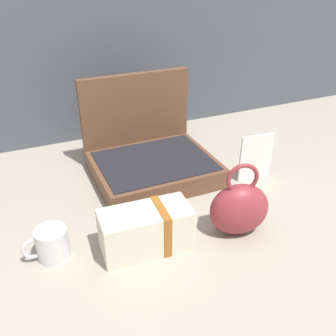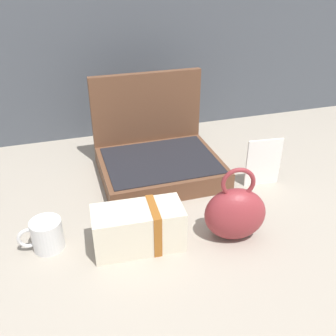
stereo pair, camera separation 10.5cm
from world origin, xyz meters
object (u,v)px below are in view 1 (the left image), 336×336
coffee_mug (51,244)px  info_card_left (256,157)px  open_suitcase (150,155)px  cream_toiletry_bag (147,230)px  teal_pouch_handbag (239,208)px

coffee_mug → info_card_left: (0.67, 0.11, 0.04)m
open_suitcase → cream_toiletry_bag: (-0.14, -0.35, -0.01)m
coffee_mug → teal_pouch_handbag: bearing=-12.1°
open_suitcase → info_card_left: 0.35m
open_suitcase → coffee_mug: bearing=-141.6°
teal_pouch_handbag → info_card_left: teal_pouch_handbag is taller
open_suitcase → info_card_left: bearing=-31.3°
cream_toiletry_bag → coffee_mug: (-0.23, 0.06, -0.02)m
cream_toiletry_bag → teal_pouch_handbag: bearing=-9.2°
teal_pouch_handbag → cream_toiletry_bag: 0.25m
open_suitcase → teal_pouch_handbag: open_suitcase is taller
cream_toiletry_bag → coffee_mug: cream_toiletry_bag is taller
open_suitcase → cream_toiletry_bag: size_ratio=1.68×
cream_toiletry_bag → info_card_left: (0.44, 0.17, 0.02)m
info_card_left → teal_pouch_handbag: bearing=-127.7°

